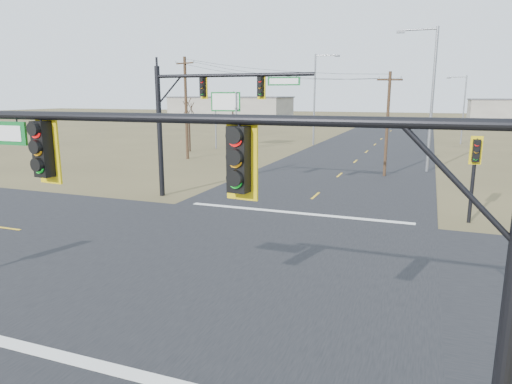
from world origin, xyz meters
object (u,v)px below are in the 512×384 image
utility_pole_far (186,107)px  highway_sign (226,109)px  mast_arm_near (241,189)px  streetlight_a (429,92)px  bare_tree_b (233,99)px  streetlight_c (316,95)px  bare_tree_a (189,107)px  streetlight_b (462,106)px  mast_arm_far (201,105)px  pedestal_signal_ne (475,160)px  utility_pole_near (387,122)px

utility_pole_far → highway_sign: utility_pole_far is taller
mast_arm_near → streetlight_a: bearing=90.7°
bare_tree_b → mast_arm_near: bearing=-66.3°
streetlight_c → bare_tree_a: size_ratio=1.78×
highway_sign → bare_tree_b: (-4.39, 12.03, 1.06)m
mast_arm_near → streetlight_a: (2.55, 32.55, 1.71)m
streetlight_b → streetlight_c: (-16.94, -7.56, 1.38)m
mast_arm_far → highway_sign: 25.86m
pedestal_signal_ne → utility_pole_near: utility_pole_near is taller
highway_sign → mast_arm_near: bearing=-72.0°
utility_pole_far → streetlight_a: bearing=0.2°
pedestal_signal_ne → mast_arm_near: bearing=-110.6°
mast_arm_near → bare_tree_b: size_ratio=1.47×
mast_arm_near → streetlight_b: bearing=88.7°
bare_tree_a → bare_tree_b: bare_tree_b is taller
mast_arm_near → streetlight_c: bearing=107.2°
mast_arm_near → streetlight_a: 32.70m
utility_pole_far → streetlight_c: 19.09m
pedestal_signal_ne → bare_tree_b: (-28.30, 36.26, 2.48)m
highway_sign → bare_tree_b: 12.85m
highway_sign → streetlight_b: streetlight_b is taller
utility_pole_far → streetlight_b: size_ratio=1.13×
streetlight_c → streetlight_a: bearing=-76.3°
utility_pole_near → streetlight_c: streetlight_c is taller
streetlight_b → streetlight_c: streetlight_c is taller
bare_tree_a → streetlight_b: bearing=34.0°
pedestal_signal_ne → bare_tree_a: (-26.79, 20.87, 1.74)m
mast_arm_near → streetlight_b: size_ratio=1.21×
pedestal_signal_ne → bare_tree_b: size_ratio=0.61×
pedestal_signal_ne → bare_tree_b: bare_tree_b is taller
mast_arm_far → utility_pole_far: bearing=140.7°
streetlight_b → bare_tree_b: streetlight_b is taller
utility_pole_far → pedestal_signal_ne: bearing=-32.7°
bare_tree_a → bare_tree_b: (-1.51, 15.39, 0.73)m
mast_arm_far → utility_pole_far: (-9.54, 15.28, -0.57)m
mast_arm_far → bare_tree_b: (-13.77, 36.10, 0.02)m
mast_arm_near → utility_pole_far: bearing=125.7°
highway_sign → mast_arm_far: bearing=-75.4°
utility_pole_far → bare_tree_b: 21.25m
pedestal_signal_ne → streetlight_b: size_ratio=0.50×
highway_sign → streetlight_c: bearing=37.1°
bare_tree_a → utility_pole_near: bearing=-21.9°
streetlight_c → streetlight_b: bearing=0.0°
bare_tree_a → bare_tree_b: bearing=95.6°
mast_arm_far → pedestal_signal_ne: bearing=18.1°
pedestal_signal_ne → bare_tree_a: size_ratio=0.69×
streetlight_b → mast_arm_far: bearing=-120.6°
mast_arm_far → utility_pole_near: bearing=70.6°
utility_pole_near → streetlight_b: streetlight_b is taller
mast_arm_near → bare_tree_b: (-23.41, 53.30, 0.97)m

